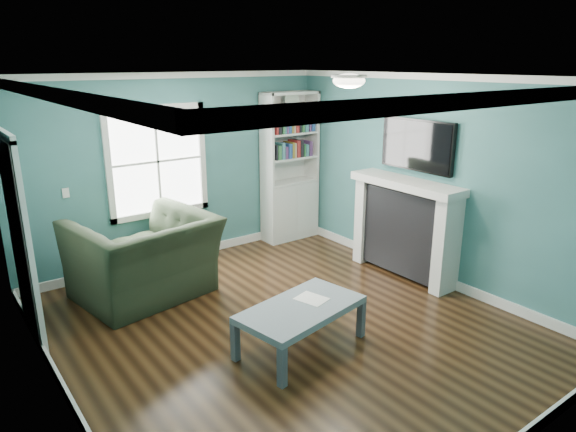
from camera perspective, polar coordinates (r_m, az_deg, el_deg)
floor at (r=5.67m, az=-0.21°, el=-12.09°), size 5.00×5.00×0.00m
room_walls at (r=5.09m, az=-0.23°, el=3.68°), size 5.00×5.00×5.00m
trim at (r=5.18m, az=-0.23°, el=-0.04°), size 4.50×5.00×2.60m
window at (r=7.11m, az=-14.29°, el=5.89°), size 1.40×0.06×1.50m
bookshelf at (r=8.07m, az=0.18°, el=3.86°), size 0.90×0.35×2.31m
fireplace at (r=6.87m, az=12.85°, el=-1.42°), size 0.44×1.58×1.30m
tv at (r=6.71m, az=14.14°, el=7.65°), size 0.06×1.10×0.65m
door at (r=5.69m, az=-27.68°, el=-2.21°), size 0.12×0.98×2.17m
ceiling_fixture at (r=5.61m, az=6.79°, el=14.78°), size 0.38×0.38×0.15m
light_switch at (r=6.81m, az=-23.46°, el=2.37°), size 0.08×0.01×0.12m
recliner at (r=6.30m, az=-15.78°, el=-3.09°), size 1.66×1.23×1.32m
coffee_table at (r=5.10m, az=1.45°, el=-10.57°), size 1.35×0.89×0.45m
paper_sheet at (r=5.21m, az=2.64°, el=-9.17°), size 0.31×0.35×0.00m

